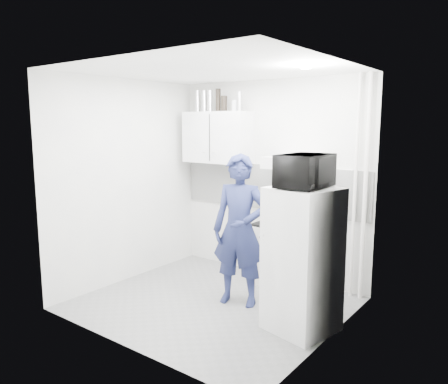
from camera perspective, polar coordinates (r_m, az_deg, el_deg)
The scene contains 24 objects.
floor at distance 5.17m, azimuth -1.57°, elevation -14.31°, with size 2.80×2.80×0.00m, color slate.
ceiling at distance 4.78m, azimuth -1.70°, elevation 15.67°, with size 2.80×2.80×0.00m, color white.
wall_back at distance 5.82m, azimuth 6.08°, elevation 1.60°, with size 2.80×2.80×0.00m, color silver.
wall_left at distance 5.77m, azimuth -12.55°, elevation 1.37°, with size 2.60×2.60×0.00m, color silver.
wall_right at distance 4.09m, azimuth 13.88°, elevation -1.74°, with size 2.60×2.60×0.00m, color silver.
person at distance 4.92m, azimuth 2.06°, elevation -5.00°, with size 0.62×0.41×1.71m, color #1D234C.
stove at distance 5.69m, azimuth 6.59°, elevation -8.05°, with size 0.48×0.48×0.76m, color silver.
fridge at distance 4.39m, azimuth 10.21°, elevation -8.72°, with size 0.59×0.59×1.43m, color white.
stove_top at distance 5.59m, azimuth 6.66°, elevation -4.17°, with size 0.46×0.46×0.03m, color black.
saucepan at distance 5.57m, azimuth 5.88°, elevation -3.45°, with size 0.20×0.20×0.11m, color silver.
microwave at distance 4.21m, azimuth 10.54°, elevation 2.71°, with size 0.39×0.58×0.32m, color black.
bottle_a at distance 6.29m, azimuth -3.51°, elevation 11.75°, with size 0.07×0.07×0.30m, color silver.
bottle_b at distance 6.21m, azimuth -2.63°, elevation 11.76°, with size 0.08×0.08×0.29m, color silver.
bottle_c at distance 6.15m, azimuth -1.87°, elevation 11.81°, with size 0.07×0.07×0.29m, color silver.
bottle_d at distance 6.06m, azimuth -0.76°, elevation 11.90°, with size 0.07×0.07×0.30m, color black.
canister_a at distance 5.99m, azimuth -0.00°, elevation 11.47°, with size 0.08×0.08×0.21m, color black.
canister_b at distance 5.89m, azimuth 1.38°, elevation 11.21°, with size 0.08×0.08×0.15m, color #B2B7BC.
bottle_e at distance 5.85m, azimuth 2.01°, elevation 11.75°, with size 0.06×0.06×0.25m, color silver.
upper_cabinet at distance 6.06m, azimuth -0.84°, elevation 7.15°, with size 1.00×0.35×0.70m, color white.
range_hood at distance 5.36m, azimuth 8.88°, elevation 3.81°, with size 0.60×0.50×0.14m, color silver.
backsplash at distance 5.82m, azimuth 5.98°, elevation 0.61°, with size 2.74×0.03×0.60m, color white.
pipe_a at distance 5.20m, azimuth 17.97°, elevation 0.34°, with size 0.05×0.05×2.60m, color silver.
pipe_b at distance 5.24m, azimuth 16.73°, elevation 0.46°, with size 0.04×0.04×2.60m, color silver.
ceiling_spot_fixture at distance 4.40m, azimuth 10.63°, elevation 15.71°, with size 0.10×0.10×0.02m, color white.
Camera 1 is at (2.97, -3.71, 2.04)m, focal length 35.00 mm.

